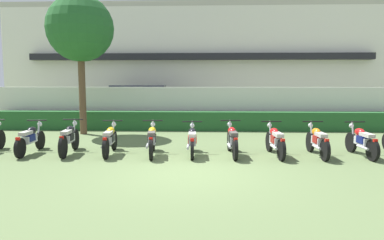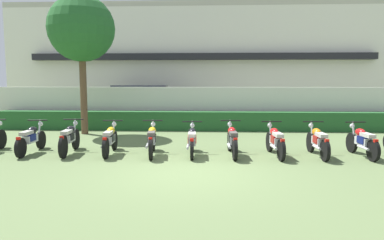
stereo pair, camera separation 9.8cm
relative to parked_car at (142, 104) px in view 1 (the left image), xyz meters
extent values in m
plane|color=#607547|center=(2.90, -10.03, -0.94)|extent=(60.00, 60.00, 0.00)
cube|color=silver|center=(2.90, 5.25, 2.20)|extent=(22.80, 6.00, 6.28)
cube|color=black|center=(2.90, 2.00, 2.52)|extent=(19.16, 0.50, 0.36)
cube|color=#B2AD9E|center=(2.90, 5.25, 5.49)|extent=(22.80, 6.00, 0.30)
cube|color=silver|center=(2.90, -2.24, -0.02)|extent=(21.66, 0.30, 1.83)
cube|color=#235628|center=(2.90, -2.94, -0.53)|extent=(17.33, 0.70, 0.80)
cube|color=black|center=(0.05, 0.00, -0.20)|extent=(4.59, 2.09, 1.00)
cube|color=#2D333D|center=(-0.15, -0.01, 0.63)|extent=(2.79, 1.85, 0.65)
cylinder|color=black|center=(1.57, 1.01, -0.60)|extent=(0.69, 0.26, 0.68)
cylinder|color=black|center=(1.67, -0.84, -0.60)|extent=(0.69, 0.26, 0.68)
cylinder|color=black|center=(-1.57, 0.84, -0.60)|extent=(0.69, 0.26, 0.68)
cylinder|color=black|center=(-1.47, -1.01, -0.60)|extent=(0.69, 0.26, 0.68)
cylinder|color=brown|center=(-1.60, -4.22, 0.69)|extent=(0.27, 0.27, 3.25)
sphere|color=#235B28|center=(-1.60, -4.22, 3.22)|extent=(2.59, 2.59, 2.59)
cylinder|color=black|center=(-1.88, -7.36, -0.65)|extent=(0.12, 0.57, 0.56)
cylinder|color=black|center=(-1.82, -8.69, -0.65)|extent=(0.12, 0.57, 0.56)
cube|color=silver|center=(-1.85, -8.07, -0.50)|extent=(0.23, 0.61, 0.22)
ellipsoid|color=black|center=(-1.85, -7.90, -0.27)|extent=(0.24, 0.45, 0.22)
cube|color=#B2ADA3|center=(-1.83, -8.30, -0.29)|extent=(0.22, 0.53, 0.10)
cube|color=red|center=(-1.81, -8.79, -0.37)|extent=(0.10, 0.08, 0.08)
cylinder|color=silver|center=(-1.87, -7.45, -0.33)|extent=(0.06, 0.23, 0.65)
cylinder|color=black|center=(-1.87, -7.54, -0.01)|extent=(0.60, 0.06, 0.04)
sphere|color=silver|center=(-1.88, -7.34, -0.15)|extent=(0.14, 0.14, 0.14)
cylinder|color=silver|center=(-1.95, -8.33, -0.63)|extent=(0.10, 0.55, 0.07)
cube|color=navy|center=(-1.84, -8.12, -0.45)|extent=(0.26, 0.37, 0.20)
cylinder|color=black|center=(-0.76, -7.38, -0.62)|extent=(0.16, 0.64, 0.63)
cylinder|color=black|center=(-0.62, -8.67, -0.62)|extent=(0.16, 0.64, 0.63)
cube|color=silver|center=(-0.68, -8.07, -0.47)|extent=(0.26, 0.62, 0.22)
ellipsoid|color=black|center=(-0.70, -7.90, -0.24)|extent=(0.26, 0.46, 0.22)
cube|color=#B2ADA3|center=(-0.66, -8.30, -0.26)|extent=(0.25, 0.54, 0.10)
cube|color=red|center=(-0.61, -8.76, -0.34)|extent=(0.11, 0.09, 0.08)
cylinder|color=silver|center=(-0.75, -7.47, -0.30)|extent=(0.07, 0.23, 0.65)
cylinder|color=black|center=(-0.74, -7.55, 0.02)|extent=(0.60, 0.10, 0.04)
sphere|color=silver|center=(-0.76, -7.36, -0.12)|extent=(0.14, 0.14, 0.14)
cylinder|color=silver|center=(-0.78, -8.33, -0.60)|extent=(0.13, 0.55, 0.07)
cube|color=black|center=(-0.68, -8.12, -0.42)|extent=(0.28, 0.38, 0.20)
cylinder|color=black|center=(0.47, -7.40, -0.65)|extent=(0.14, 0.59, 0.58)
cylinder|color=black|center=(0.58, -8.68, -0.65)|extent=(0.14, 0.59, 0.58)
cube|color=silver|center=(0.53, -8.09, -0.50)|extent=(0.25, 0.61, 0.22)
ellipsoid|color=yellow|center=(0.52, -7.92, -0.27)|extent=(0.25, 0.46, 0.22)
cube|color=#B2ADA3|center=(0.55, -8.32, -0.29)|extent=(0.24, 0.53, 0.10)
cube|color=red|center=(0.58, -8.78, -0.37)|extent=(0.11, 0.09, 0.08)
cylinder|color=silver|center=(0.48, -7.49, -0.33)|extent=(0.07, 0.23, 0.65)
cylinder|color=black|center=(0.49, -7.58, -0.01)|extent=(0.60, 0.08, 0.04)
sphere|color=silver|center=(0.47, -7.38, -0.15)|extent=(0.14, 0.14, 0.14)
cylinder|color=silver|center=(0.43, -8.35, -0.63)|extent=(0.11, 0.55, 0.07)
cube|color=black|center=(0.53, -8.14, -0.45)|extent=(0.27, 0.38, 0.20)
cylinder|color=black|center=(1.70, -7.50, -0.63)|extent=(0.16, 0.63, 0.62)
cylinder|color=black|center=(1.83, -8.74, -0.63)|extent=(0.16, 0.63, 0.62)
cube|color=silver|center=(1.77, -8.17, -0.48)|extent=(0.26, 0.62, 0.22)
ellipsoid|color=yellow|center=(1.75, -8.00, -0.25)|extent=(0.27, 0.46, 0.22)
cube|color=#4C4742|center=(1.80, -8.40, -0.27)|extent=(0.25, 0.54, 0.10)
cube|color=red|center=(1.84, -8.84, -0.35)|extent=(0.11, 0.09, 0.08)
cylinder|color=silver|center=(1.71, -7.59, -0.31)|extent=(0.07, 0.23, 0.65)
cylinder|color=black|center=(1.72, -7.68, 0.01)|extent=(0.60, 0.10, 0.04)
sphere|color=silver|center=(1.70, -7.48, -0.13)|extent=(0.14, 0.14, 0.14)
cylinder|color=silver|center=(1.68, -8.43, -0.61)|extent=(0.13, 0.55, 0.07)
cube|color=black|center=(1.78, -8.22, -0.43)|extent=(0.28, 0.38, 0.20)
cylinder|color=black|center=(2.89, -7.47, -0.65)|extent=(0.11, 0.57, 0.57)
cylinder|color=black|center=(2.94, -8.67, -0.65)|extent=(0.11, 0.57, 0.57)
cube|color=silver|center=(2.92, -8.12, -0.50)|extent=(0.22, 0.61, 0.22)
ellipsoid|color=black|center=(2.91, -7.95, -0.27)|extent=(0.24, 0.45, 0.22)
cube|color=beige|center=(2.93, -8.35, -0.29)|extent=(0.22, 0.53, 0.10)
cube|color=red|center=(2.95, -8.77, -0.37)|extent=(0.10, 0.08, 0.08)
cylinder|color=silver|center=(2.90, -7.56, -0.33)|extent=(0.06, 0.23, 0.65)
cylinder|color=black|center=(2.90, -7.65, -0.01)|extent=(0.60, 0.06, 0.04)
sphere|color=silver|center=(2.89, -7.45, -0.15)|extent=(0.14, 0.14, 0.14)
cylinder|color=silver|center=(2.81, -8.38, -0.63)|extent=(0.09, 0.55, 0.07)
cube|color=#A51414|center=(2.92, -8.17, -0.45)|extent=(0.25, 0.37, 0.20)
cylinder|color=black|center=(4.03, -7.37, -0.63)|extent=(0.12, 0.62, 0.62)
cylinder|color=black|center=(4.10, -8.70, -0.63)|extent=(0.12, 0.62, 0.62)
cube|color=silver|center=(4.07, -8.08, -0.48)|extent=(0.23, 0.61, 0.22)
ellipsoid|color=red|center=(4.06, -7.91, -0.25)|extent=(0.24, 0.45, 0.22)
cube|color=#4C4742|center=(4.08, -8.31, -0.27)|extent=(0.23, 0.53, 0.10)
cube|color=red|center=(4.11, -8.80, -0.35)|extent=(0.10, 0.08, 0.08)
cylinder|color=silver|center=(4.04, -7.46, -0.31)|extent=(0.06, 0.23, 0.65)
cylinder|color=black|center=(4.04, -7.55, 0.01)|extent=(0.60, 0.07, 0.04)
sphere|color=silver|center=(4.03, -7.35, -0.13)|extent=(0.14, 0.14, 0.14)
cylinder|color=silver|center=(3.96, -8.34, -0.61)|extent=(0.10, 0.55, 0.07)
cube|color=black|center=(4.07, -8.13, -0.43)|extent=(0.26, 0.37, 0.20)
cylinder|color=black|center=(5.23, -7.43, -0.64)|extent=(0.14, 0.59, 0.59)
cylinder|color=black|center=(5.33, -8.70, -0.64)|extent=(0.14, 0.59, 0.59)
cube|color=silver|center=(5.29, -8.11, -0.49)|extent=(0.25, 0.61, 0.22)
ellipsoid|color=red|center=(5.27, -7.95, -0.26)|extent=(0.25, 0.46, 0.22)
cube|color=beige|center=(5.30, -8.34, -0.28)|extent=(0.24, 0.53, 0.10)
cube|color=red|center=(5.34, -8.80, -0.36)|extent=(0.11, 0.09, 0.08)
cylinder|color=silver|center=(5.24, -7.52, -0.32)|extent=(0.07, 0.23, 0.65)
cylinder|color=black|center=(5.25, -7.61, 0.00)|extent=(0.60, 0.08, 0.04)
sphere|color=silver|center=(5.23, -7.41, -0.14)|extent=(0.14, 0.14, 0.14)
cylinder|color=silver|center=(5.19, -8.37, -0.62)|extent=(0.11, 0.55, 0.07)
cube|color=#A51414|center=(5.29, -8.16, -0.44)|extent=(0.27, 0.38, 0.20)
cylinder|color=black|center=(6.45, -7.44, -0.64)|extent=(0.11, 0.60, 0.60)
cylinder|color=black|center=(6.48, -8.70, -0.64)|extent=(0.11, 0.60, 0.60)
cube|color=silver|center=(6.47, -8.12, -0.49)|extent=(0.22, 0.61, 0.22)
ellipsoid|color=orange|center=(6.46, -7.95, -0.26)|extent=(0.23, 0.45, 0.22)
cube|color=beige|center=(6.48, -8.35, -0.28)|extent=(0.21, 0.53, 0.10)
cube|color=red|center=(6.49, -8.80, -0.36)|extent=(0.10, 0.08, 0.08)
cylinder|color=silver|center=(6.45, -7.53, -0.32)|extent=(0.06, 0.23, 0.65)
cylinder|color=black|center=(6.46, -7.62, 0.00)|extent=(0.60, 0.05, 0.04)
sphere|color=silver|center=(6.45, -7.42, -0.14)|extent=(0.14, 0.14, 0.14)
cylinder|color=silver|center=(6.36, -8.37, -0.62)|extent=(0.08, 0.55, 0.07)
cube|color=#A51414|center=(6.47, -8.17, -0.44)|extent=(0.25, 0.37, 0.20)
cylinder|color=black|center=(7.66, -7.44, -0.64)|extent=(0.14, 0.59, 0.59)
cylinder|color=black|center=(7.75, -8.64, -0.64)|extent=(0.14, 0.59, 0.59)
cube|color=silver|center=(7.71, -8.09, -0.49)|extent=(0.25, 0.61, 0.22)
ellipsoid|color=red|center=(7.70, -7.92, -0.26)|extent=(0.25, 0.46, 0.22)
cube|color=beige|center=(7.73, -8.32, -0.28)|extent=(0.24, 0.53, 0.10)
cube|color=red|center=(7.76, -8.74, -0.36)|extent=(0.11, 0.09, 0.08)
cylinder|color=silver|center=(7.67, -7.53, -0.32)|extent=(0.07, 0.23, 0.65)
cylinder|color=black|center=(7.67, -7.62, 0.00)|extent=(0.60, 0.08, 0.04)
sphere|color=silver|center=(7.66, -7.42, -0.14)|extent=(0.14, 0.14, 0.14)
cylinder|color=silver|center=(7.61, -8.35, -0.62)|extent=(0.11, 0.55, 0.07)
cube|color=navy|center=(7.71, -8.14, -0.44)|extent=(0.27, 0.38, 0.20)
camera|label=1|loc=(3.33, -18.13, 1.22)|focal=33.26mm
camera|label=2|loc=(3.43, -18.13, 1.22)|focal=33.26mm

